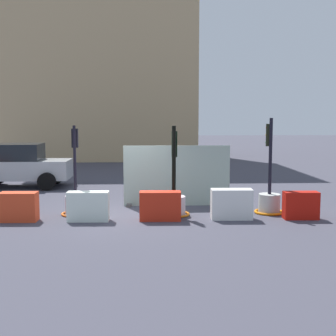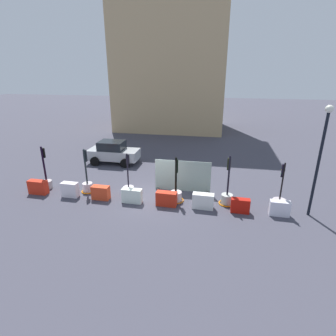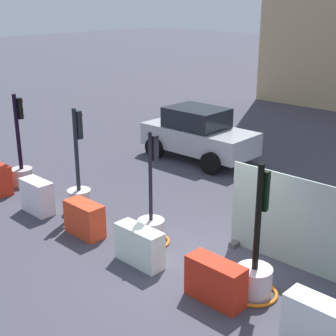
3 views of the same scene
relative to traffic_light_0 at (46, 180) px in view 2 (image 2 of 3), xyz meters
The scene contains 19 objects.
ground_plane 6.95m from the traffic_light_0, ahead, with size 120.00×120.00×0.00m, color #403F4B.
traffic_light_0 is the anchor object (origin of this frame).
traffic_light_1 2.79m from the traffic_light_0, ahead, with size 0.81×0.81×2.73m.
traffic_light_2 5.43m from the traffic_light_0, ahead, with size 0.86×0.86×2.62m.
traffic_light_3 8.30m from the traffic_light_0, ahead, with size 0.93×0.93×2.61m.
traffic_light_4 11.16m from the traffic_light_0, ahead, with size 0.88×0.88×2.83m.
traffic_light_5 13.89m from the traffic_light_0, ahead, with size 0.97×0.97×2.67m.
construction_barrier_0 0.84m from the traffic_light_0, 91.82° to the right, with size 1.15×0.47×0.85m.
construction_barrier_1 2.25m from the traffic_light_0, 21.99° to the right, with size 0.98×0.46×0.88m.
construction_barrier_2 4.08m from the traffic_light_0, 11.56° to the right, with size 1.02×0.50×0.80m.
construction_barrier_3 5.97m from the traffic_light_0, ahead, with size 1.14×0.44×0.82m.
construction_barrier_4 7.93m from the traffic_light_0, ahead, with size 1.15×0.48×0.81m.
construction_barrier_5 9.92m from the traffic_light_0, ahead, with size 1.16×0.49×0.85m.
construction_barrier_6 11.87m from the traffic_light_0, ahead, with size 0.97×0.42×0.77m.
construction_barrier_7 13.83m from the traffic_light_0, ahead, with size 1.01×0.43×0.80m.
car_silver_hatchback 5.94m from the traffic_light_0, 66.89° to the left, with size 3.98×2.12×1.78m.
building_main_facade 21.79m from the traffic_light_0, 77.40° to the left, with size 13.30×8.48×16.66m.
street_lamp_post 15.61m from the traffic_light_0, ahead, with size 0.36×0.36×5.61m.
site_fence_panel 8.58m from the traffic_light_0, ahead, with size 3.42×0.50×1.95m.
Camera 2 is at (3.54, -14.01, 7.13)m, focal length 28.91 mm.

